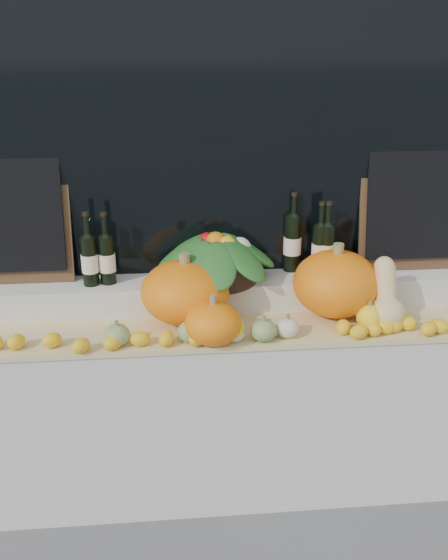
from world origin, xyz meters
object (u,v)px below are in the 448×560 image
at_px(pumpkin_right, 336,283).
at_px(produce_bowl, 216,256).
at_px(pumpkin_left, 185,292).
at_px(wine_bottle_tall, 292,243).
at_px(butternut_squash, 386,299).

xyz_separation_m(pumpkin_right, produce_bowl, (-0.53, 0.14, 0.10)).
relative_size(pumpkin_left, pumpkin_right, 1.01).
height_order(pumpkin_left, wine_bottle_tall, wine_bottle_tall).
xyz_separation_m(produce_bowl, wine_bottle_tall, (0.37, 0.08, 0.03)).
bearing_deg(produce_bowl, wine_bottle_tall, 12.43).
relative_size(butternut_squash, wine_bottle_tall, 0.77).
height_order(butternut_squash, wine_bottle_tall, wine_bottle_tall).
bearing_deg(produce_bowl, pumpkin_right, -14.78).
distance_m(pumpkin_left, wine_bottle_tall, 0.59).
relative_size(pumpkin_left, produce_bowl, 0.67).
distance_m(pumpkin_left, produce_bowl, 0.24).
bearing_deg(wine_bottle_tall, produce_bowl, -167.57).
xyz_separation_m(pumpkin_left, produce_bowl, (0.15, 0.15, 0.11)).
bearing_deg(pumpkin_right, pumpkin_left, -179.47).
height_order(pumpkin_left, butternut_squash, butternut_squash).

